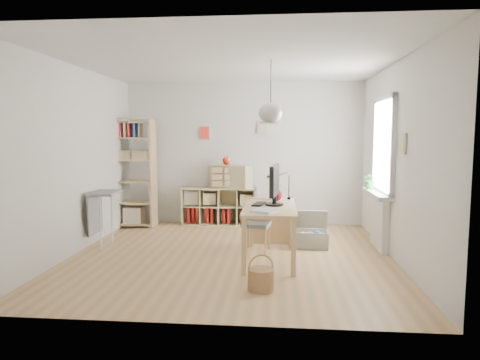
# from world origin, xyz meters

# --- Properties ---
(ground) EXTENTS (4.50, 4.50, 0.00)m
(ground) POSITION_xyz_m (0.00, 0.00, 0.00)
(ground) COLOR tan
(ground) RESTS_ON ground
(room_shell) EXTENTS (4.50, 4.50, 4.50)m
(room_shell) POSITION_xyz_m (0.55, -0.15, 2.00)
(room_shell) COLOR white
(room_shell) RESTS_ON ground
(window_unit) EXTENTS (0.07, 1.16, 1.46)m
(window_unit) POSITION_xyz_m (2.23, 0.60, 1.55)
(window_unit) COLOR white
(window_unit) RESTS_ON ground
(radiator) EXTENTS (0.10, 0.80, 0.80)m
(radiator) POSITION_xyz_m (2.19, 0.60, 0.40)
(radiator) COLOR white
(radiator) RESTS_ON ground
(windowsill) EXTENTS (0.22, 1.20, 0.06)m
(windowsill) POSITION_xyz_m (2.14, 0.60, 0.83)
(windowsill) COLOR silver
(windowsill) RESTS_ON radiator
(desk) EXTENTS (0.70, 1.50, 0.75)m
(desk) POSITION_xyz_m (0.55, -0.15, 0.66)
(desk) COLOR tan
(desk) RESTS_ON ground
(cube_shelf) EXTENTS (1.40, 0.38, 0.72)m
(cube_shelf) POSITION_xyz_m (-0.47, 2.08, 0.30)
(cube_shelf) COLOR tan
(cube_shelf) RESTS_ON ground
(tall_bookshelf) EXTENTS (0.80, 0.38, 2.00)m
(tall_bookshelf) POSITION_xyz_m (-2.04, 1.80, 1.09)
(tall_bookshelf) COLOR tan
(tall_bookshelf) RESTS_ON ground
(side_table) EXTENTS (0.40, 0.55, 0.85)m
(side_table) POSITION_xyz_m (-2.04, 0.35, 0.67)
(side_table) COLOR gray
(side_table) RESTS_ON ground
(chair) EXTENTS (0.43, 0.43, 0.77)m
(chair) POSITION_xyz_m (0.36, 0.30, 0.44)
(chair) COLOR gray
(chair) RESTS_ON ground
(wicker_basket) EXTENTS (0.29, 0.29, 0.40)m
(wicker_basket) POSITION_xyz_m (0.47, -1.33, 0.13)
(wicker_basket) COLOR olive
(wicker_basket) RESTS_ON ground
(storage_chest) EXTENTS (0.53, 0.60, 0.53)m
(storage_chest) POSITION_xyz_m (1.18, 0.59, 0.17)
(storage_chest) COLOR #B8B9B4
(storage_chest) RESTS_ON ground
(monitor) EXTENTS (0.25, 0.63, 0.55)m
(monitor) POSITION_xyz_m (0.61, -0.12, 1.06)
(monitor) COLOR black
(monitor) RESTS_ON desk
(keyboard) EXTENTS (0.20, 0.37, 0.02)m
(keyboard) POSITION_xyz_m (0.40, -0.08, 0.76)
(keyboard) COLOR black
(keyboard) RESTS_ON desk
(task_lamp) EXTENTS (0.36, 0.13, 0.38)m
(task_lamp) POSITION_xyz_m (0.64, 0.39, 1.01)
(task_lamp) COLOR black
(task_lamp) RESTS_ON desk
(yarn_ball) EXTENTS (0.17, 0.17, 0.17)m
(yarn_ball) POSITION_xyz_m (0.63, 0.26, 0.83)
(yarn_ball) COLOR #530B13
(yarn_ball) RESTS_ON desk
(paper_tray) EXTENTS (0.35, 0.39, 0.03)m
(paper_tray) POSITION_xyz_m (0.48, -0.63, 0.77)
(paper_tray) COLOR silver
(paper_tray) RESTS_ON desk
(drawer_chest) EXTENTS (0.82, 0.58, 0.43)m
(drawer_chest) POSITION_xyz_m (-0.23, 2.04, 0.93)
(drawer_chest) COLOR tan
(drawer_chest) RESTS_ON cube_shelf
(red_vase) EXTENTS (0.14, 0.14, 0.17)m
(red_vase) POSITION_xyz_m (-0.31, 2.04, 1.23)
(red_vase) COLOR maroon
(red_vase) RESTS_ON drawer_chest
(potted_plant) EXTENTS (0.27, 0.24, 0.29)m
(potted_plant) POSITION_xyz_m (2.12, 0.94, 1.00)
(potted_plant) COLOR #266727
(potted_plant) RESTS_ON windowsill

